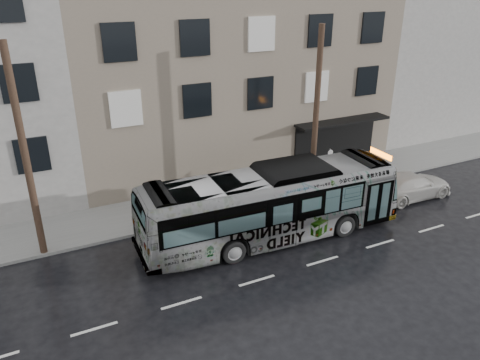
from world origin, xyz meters
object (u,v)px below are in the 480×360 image
object	(u,v)px
white_sedan	(411,186)
bus	(271,205)
utility_pole_rear	(25,156)
sign_post	(329,169)
utility_pole_front	(316,114)

from	to	relation	value
white_sedan	bus	bearing A→B (deg)	92.93
utility_pole_rear	white_sedan	world-z (taller)	utility_pole_rear
white_sedan	sign_post	bearing A→B (deg)	53.94
utility_pole_front	bus	world-z (taller)	utility_pole_front
utility_pole_rear	bus	world-z (taller)	utility_pole_rear
bus	white_sedan	xyz separation A→B (m)	(9.05, 0.37, -1.00)
bus	sign_post	bearing A→B (deg)	-58.15
white_sedan	utility_pole_front	bearing A→B (deg)	60.91
sign_post	utility_pole_rear	bearing A→B (deg)	180.00
utility_pole_rear	bus	xyz separation A→B (m)	(9.65, -3.05, -2.94)
utility_pole_rear	utility_pole_front	bearing A→B (deg)	0.00
sign_post	white_sedan	distance (m)	4.54
white_sedan	utility_pole_rear	bearing A→B (deg)	82.42
bus	white_sedan	world-z (taller)	bus
utility_pole_rear	sign_post	world-z (taller)	utility_pole_rear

